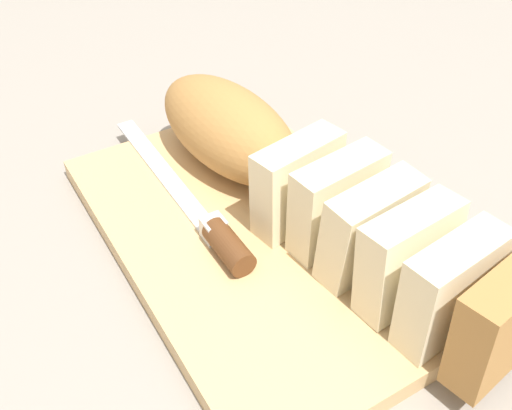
% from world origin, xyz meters
% --- Properties ---
extents(ground_plane, '(3.00, 3.00, 0.00)m').
position_xyz_m(ground_plane, '(0.00, 0.00, 0.00)').
color(ground_plane, gray).
extents(cutting_board, '(0.40, 0.25, 0.02)m').
position_xyz_m(cutting_board, '(0.00, 0.00, 0.01)').
color(cutting_board, tan).
rests_on(cutting_board, ground_plane).
extents(bread_loaf, '(0.44, 0.14, 0.09)m').
position_xyz_m(bread_loaf, '(-0.00, 0.04, 0.06)').
color(bread_loaf, '#A8753D').
rests_on(bread_loaf, cutting_board).
extents(bread_knife, '(0.28, 0.03, 0.02)m').
position_xyz_m(bread_knife, '(-0.02, -0.04, 0.03)').
color(bread_knife, silver).
rests_on(bread_knife, cutting_board).
extents(crumb_near_knife, '(0.01, 0.01, 0.01)m').
position_xyz_m(crumb_near_knife, '(0.00, -0.03, 0.02)').
color(crumb_near_knife, tan).
rests_on(crumb_near_knife, cutting_board).
extents(crumb_near_loaf, '(0.01, 0.01, 0.01)m').
position_xyz_m(crumb_near_loaf, '(0.04, 0.02, 0.02)').
color(crumb_near_loaf, tan).
rests_on(crumb_near_loaf, cutting_board).
extents(crumb_stray_left, '(0.00, 0.00, 0.00)m').
position_xyz_m(crumb_stray_left, '(-0.02, -0.02, 0.02)').
color(crumb_stray_left, tan).
rests_on(crumb_stray_left, cutting_board).
extents(crumb_stray_right, '(0.01, 0.01, 0.01)m').
position_xyz_m(crumb_stray_right, '(-0.00, 0.04, 0.02)').
color(crumb_stray_right, tan).
rests_on(crumb_stray_right, cutting_board).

